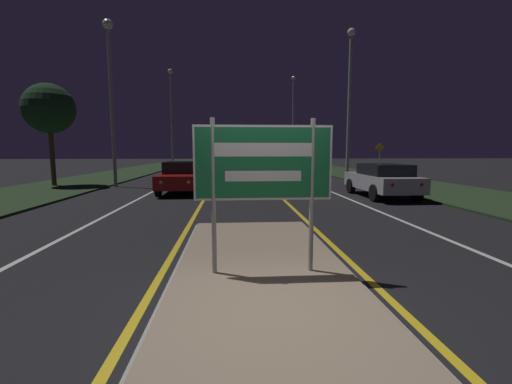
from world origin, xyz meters
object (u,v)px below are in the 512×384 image
at_px(warning_sign, 380,157).
at_px(highway_sign, 263,168).
at_px(streetlight_left_far, 171,107).
at_px(car_receding_1, 271,165).
at_px(streetlight_right_far, 293,114).
at_px(streetlight_left_near, 111,80).
at_px(streetlight_right_near, 350,91).
at_px(car_receding_0, 382,179).
at_px(car_approaching_0, 183,176).

bearing_deg(warning_sign, highway_sign, -118.36).
bearing_deg(streetlight_left_far, car_receding_1, -49.22).
relative_size(streetlight_right_far, warning_sign, 4.40).
relative_size(streetlight_left_near, warning_sign, 3.61).
distance_m(streetlight_right_near, warning_sign, 5.89).
distance_m(streetlight_left_near, car_receding_0, 14.22).
distance_m(highway_sign, car_approaching_0, 11.52).
relative_size(car_receding_1, warning_sign, 1.78).
xyz_separation_m(streetlight_right_far, car_receding_1, (-4.14, -13.75, -5.31)).
distance_m(highway_sign, streetlight_right_far, 35.89).
bearing_deg(car_receding_1, car_approaching_0, -117.60).
relative_size(highway_sign, streetlight_left_far, 0.22).
xyz_separation_m(streetlight_left_near, car_approaching_0, (3.93, -2.55, -4.81)).
bearing_deg(streetlight_left_near, car_approaching_0, -32.97).
bearing_deg(car_receding_1, streetlight_left_far, 130.78).
bearing_deg(car_receding_0, streetlight_left_near, 158.42).
bearing_deg(car_receding_0, streetlight_right_far, 88.03).
distance_m(streetlight_left_far, car_receding_1, 15.22).
distance_m(car_approaching_0, warning_sign, 14.12).
relative_size(car_receding_1, car_approaching_0, 0.91).
relative_size(highway_sign, streetlight_right_near, 0.26).
height_order(streetlight_left_near, streetlight_right_near, streetlight_right_near).
relative_size(streetlight_left_near, car_receding_1, 2.03).
distance_m(car_receding_0, car_approaching_0, 8.84).
relative_size(streetlight_right_near, car_receding_0, 2.06).
bearing_deg(streetlight_right_near, car_receding_1, 120.96).
distance_m(streetlight_right_near, car_receding_0, 7.65).
bearing_deg(streetlight_left_far, streetlight_right_near, -52.60).
bearing_deg(streetlight_left_near, warning_sign, 14.37).
bearing_deg(highway_sign, warning_sign, 61.64).
bearing_deg(streetlight_left_near, car_receding_0, -21.58).
height_order(highway_sign, car_approaching_0, highway_sign).
bearing_deg(streetlight_right_near, streetlight_right_far, 89.09).
bearing_deg(car_approaching_0, streetlight_left_far, 100.78).
bearing_deg(streetlight_right_near, car_approaching_0, -157.82).
xyz_separation_m(car_receding_1, warning_sign, (7.12, -3.35, 0.70)).
bearing_deg(streetlight_left_far, streetlight_left_near, -89.91).
bearing_deg(streetlight_right_far, car_approaching_0, -111.55).
bearing_deg(streetlight_right_far, streetlight_left_far, -167.14).
distance_m(streetlight_left_near, streetlight_right_far, 25.13).
relative_size(streetlight_left_far, streetlight_right_far, 0.99).
distance_m(car_receding_0, warning_sign, 9.93).
xyz_separation_m(highway_sign, car_receding_1, (2.53, 21.23, -0.86)).
bearing_deg(streetlight_left_far, car_receding_0, -61.69).
distance_m(streetlight_left_far, car_receding_0, 26.91).
xyz_separation_m(streetlight_left_near, warning_sign, (16.32, 4.18, -4.05)).
bearing_deg(streetlight_left_far, streetlight_right_far, 12.86).
relative_size(streetlight_left_far, warning_sign, 4.36).
distance_m(highway_sign, warning_sign, 20.32).
bearing_deg(highway_sign, streetlight_right_near, 66.85).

